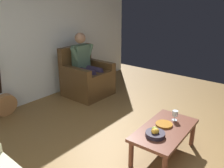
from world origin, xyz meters
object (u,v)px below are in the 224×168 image
object	(u,v)px
person_seated	(86,62)
guitar	(5,103)
fruit_bowl	(155,133)
decorative_dish	(164,124)
wine_glass_near	(175,114)
coffee_table	(165,133)
armchair	(87,79)

from	to	relation	value
person_seated	guitar	distance (m)	1.69
fruit_bowl	decorative_dish	xyz separation A→B (m)	(-0.30, -0.04, -0.03)
guitar	wine_glass_near	xyz separation A→B (m)	(-0.98, 2.63, 0.25)
coffee_table	decorative_dish	size ratio (longest dim) A/B	4.67
guitar	fruit_bowl	size ratio (longest dim) A/B	4.46
armchair	decorative_dish	world-z (taller)	armchair
person_seated	decorative_dish	world-z (taller)	person_seated
armchair	coffee_table	size ratio (longest dim) A/B	1.00
armchair	guitar	size ratio (longest dim) A/B	0.97
armchair	guitar	xyz separation A→B (m)	(1.58, -0.40, -0.11)
person_seated	wine_glass_near	world-z (taller)	person_seated
fruit_bowl	decorative_dish	bearing A→B (deg)	-173.23
guitar	coffee_table	bearing A→B (deg)	105.09
guitar	decorative_dish	bearing A→B (deg)	106.75
decorative_dish	wine_glass_near	bearing A→B (deg)	166.95
fruit_bowl	coffee_table	bearing A→B (deg)	176.03
armchair	guitar	distance (m)	1.63
coffee_table	wine_glass_near	distance (m)	0.31
coffee_table	fruit_bowl	xyz separation A→B (m)	(0.23, -0.02, 0.09)
person_seated	decorative_dish	size ratio (longest dim) A/B	5.97
coffee_table	decorative_dish	world-z (taller)	decorative_dish
coffee_table	armchair	bearing A→B (deg)	-111.30
coffee_table	guitar	bearing A→B (deg)	-74.91
coffee_table	wine_glass_near	xyz separation A→B (m)	(-0.27, -0.00, 0.15)
armchair	wine_glass_near	world-z (taller)	armchair
person_seated	wine_glass_near	size ratio (longest dim) A/B	9.19
person_seated	decorative_dish	xyz separation A→B (m)	(0.80, 2.19, -0.30)
wine_glass_near	armchair	bearing A→B (deg)	-105.02
coffee_table	guitar	world-z (taller)	guitar
person_seated	fruit_bowl	bearing A→B (deg)	63.85
guitar	person_seated	bearing A→B (deg)	166.12
person_seated	wine_glass_near	xyz separation A→B (m)	(0.60, 2.24, -0.22)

